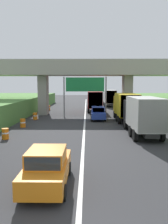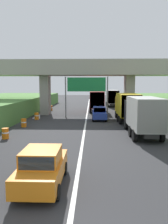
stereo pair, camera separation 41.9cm
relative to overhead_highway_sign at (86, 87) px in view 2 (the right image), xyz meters
The scene contains 14 objects.
lane_centre_stripe 4.85m from the overhead_highway_sign, 90.00° to the right, with size 0.20×88.64×0.01m, color white.
overpass_bridge 4.12m from the overhead_highway_sign, 90.00° to the left, with size 40.00×4.80×8.12m.
overhead_highway_sign is the anchor object (origin of this frame).
truck_red 7.99m from the overhead_highway_sign, 78.17° to the left, with size 2.44×7.30×3.44m.
truck_green 17.95m from the overhead_highway_sign, 73.63° to the left, with size 2.44×7.30×3.44m.
truck_black 12.19m from the overhead_highway_sign, 64.34° to the right, with size 2.44×7.30×3.44m.
truck_yellow 6.15m from the overhead_highway_sign, 27.48° to the right, with size 2.44×7.30×3.44m.
car_blue 4.18m from the overhead_highway_sign, 48.03° to the right, with size 1.86×4.10×1.72m.
car_orange 21.56m from the overhead_highway_sign, 93.96° to the right, with size 1.86×4.10×1.72m.
construction_barrel_1 14.55m from the overhead_highway_sign, 117.61° to the right, with size 0.57×0.57×0.90m.
construction_barrel_2 10.38m from the overhead_highway_sign, 132.71° to the right, with size 0.57×0.57×0.90m.
construction_barrel_3 7.68m from the overhead_highway_sign, 164.70° to the right, with size 0.57×0.57×0.90m.
construction_barrel_4 8.47m from the overhead_highway_sign, 152.00° to the left, with size 0.57×0.57×0.90m.
construction_barrel_5 11.67m from the overhead_highway_sign, 126.23° to the left, with size 0.57×0.57×0.90m.
Camera 2 is at (0.69, -3.98, 4.46)m, focal length 36.20 mm.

